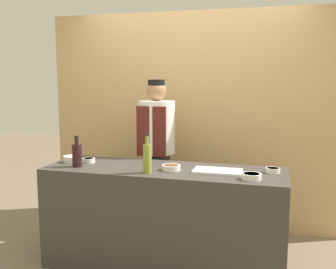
{
  "coord_description": "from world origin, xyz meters",
  "views": [
    {
      "loc": [
        0.94,
        -3.2,
        1.69
      ],
      "look_at": [
        0.0,
        0.13,
        1.18
      ],
      "focal_mm": 42.0,
      "sensor_mm": 36.0,
      "label": 1
    }
  ],
  "objects_px": {
    "bottle_wine": "(77,155)",
    "sauce_bowl_red": "(251,176)",
    "sauce_bowl_orange": "(273,170)",
    "bottle_oil": "(147,157)",
    "sauce_bowl_green": "(72,159)",
    "sauce_bowl_purple": "(89,160)",
    "chef_center": "(157,154)",
    "sauce_bowl_brown": "(171,167)",
    "cutting_board": "(217,171)"
  },
  "relations": [
    {
      "from": "sauce_bowl_purple",
      "to": "sauce_bowl_orange",
      "type": "bearing_deg",
      "value": 2.1
    },
    {
      "from": "sauce_bowl_red",
      "to": "sauce_bowl_green",
      "type": "xyz_separation_m",
      "value": [
        -1.66,
        0.19,
        0.01
      ]
    },
    {
      "from": "sauce_bowl_green",
      "to": "cutting_board",
      "type": "height_order",
      "value": "sauce_bowl_green"
    },
    {
      "from": "sauce_bowl_orange",
      "to": "sauce_bowl_brown",
      "type": "bearing_deg",
      "value": -170.22
    },
    {
      "from": "sauce_bowl_brown",
      "to": "bottle_wine",
      "type": "xyz_separation_m",
      "value": [
        -0.84,
        -0.09,
        0.08
      ]
    },
    {
      "from": "sauce_bowl_red",
      "to": "chef_center",
      "type": "distance_m",
      "value": 1.29
    },
    {
      "from": "sauce_bowl_orange",
      "to": "sauce_bowl_green",
      "type": "bearing_deg",
      "value": -177.57
    },
    {
      "from": "sauce_bowl_orange",
      "to": "bottle_wine",
      "type": "xyz_separation_m",
      "value": [
        -1.68,
        -0.24,
        0.09
      ]
    },
    {
      "from": "sauce_bowl_green",
      "to": "bottle_wine",
      "type": "relative_size",
      "value": 0.56
    },
    {
      "from": "sauce_bowl_red",
      "to": "chef_center",
      "type": "relative_size",
      "value": 0.09
    },
    {
      "from": "sauce_bowl_brown",
      "to": "chef_center",
      "type": "height_order",
      "value": "chef_center"
    },
    {
      "from": "sauce_bowl_purple",
      "to": "cutting_board",
      "type": "xyz_separation_m",
      "value": [
        1.21,
        -0.05,
        -0.01
      ]
    },
    {
      "from": "sauce_bowl_brown",
      "to": "bottle_wine",
      "type": "bearing_deg",
      "value": -173.66
    },
    {
      "from": "sauce_bowl_purple",
      "to": "chef_center",
      "type": "distance_m",
      "value": 0.75
    },
    {
      "from": "sauce_bowl_orange",
      "to": "sauce_bowl_red",
      "type": "bearing_deg",
      "value": -120.09
    },
    {
      "from": "sauce_bowl_purple",
      "to": "bottle_oil",
      "type": "relative_size",
      "value": 0.35
    },
    {
      "from": "cutting_board",
      "to": "bottle_oil",
      "type": "height_order",
      "value": "bottle_oil"
    },
    {
      "from": "sauce_bowl_brown",
      "to": "cutting_board",
      "type": "relative_size",
      "value": 0.39
    },
    {
      "from": "bottle_wine",
      "to": "sauce_bowl_red",
      "type": "bearing_deg",
      "value": -1.24
    },
    {
      "from": "sauce_bowl_purple",
      "to": "bottle_wine",
      "type": "height_order",
      "value": "bottle_wine"
    },
    {
      "from": "sauce_bowl_green",
      "to": "bottle_wine",
      "type": "bearing_deg",
      "value": -48.0
    },
    {
      "from": "sauce_bowl_red",
      "to": "chef_center",
      "type": "height_order",
      "value": "chef_center"
    },
    {
      "from": "sauce_bowl_green",
      "to": "cutting_board",
      "type": "bearing_deg",
      "value": -1.38
    },
    {
      "from": "bottle_oil",
      "to": "sauce_bowl_red",
      "type": "bearing_deg",
      "value": 1.14
    },
    {
      "from": "sauce_bowl_orange",
      "to": "cutting_board",
      "type": "bearing_deg",
      "value": -166.09
    },
    {
      "from": "cutting_board",
      "to": "bottle_wine",
      "type": "bearing_deg",
      "value": -174.11
    },
    {
      "from": "bottle_oil",
      "to": "chef_center",
      "type": "distance_m",
      "value": 0.83
    },
    {
      "from": "sauce_bowl_brown",
      "to": "sauce_bowl_red",
      "type": "bearing_deg",
      "value": -10.52
    },
    {
      "from": "cutting_board",
      "to": "chef_center",
      "type": "height_order",
      "value": "chef_center"
    },
    {
      "from": "sauce_bowl_brown",
      "to": "bottle_oil",
      "type": "height_order",
      "value": "bottle_oil"
    },
    {
      "from": "sauce_bowl_brown",
      "to": "bottle_wine",
      "type": "relative_size",
      "value": 0.56
    },
    {
      "from": "sauce_bowl_green",
      "to": "chef_center",
      "type": "height_order",
      "value": "chef_center"
    },
    {
      "from": "sauce_bowl_brown",
      "to": "sauce_bowl_green",
      "type": "distance_m",
      "value": 0.99
    },
    {
      "from": "sauce_bowl_brown",
      "to": "bottle_oil",
      "type": "xyz_separation_m",
      "value": [
        -0.17,
        -0.14,
        0.1
      ]
    },
    {
      "from": "sauce_bowl_brown",
      "to": "sauce_bowl_green",
      "type": "height_order",
      "value": "sauce_bowl_green"
    },
    {
      "from": "sauce_bowl_red",
      "to": "sauce_bowl_orange",
      "type": "bearing_deg",
      "value": 59.91
    },
    {
      "from": "sauce_bowl_orange",
      "to": "bottle_oil",
      "type": "xyz_separation_m",
      "value": [
        -1.0,
        -0.29,
        0.11
      ]
    },
    {
      "from": "sauce_bowl_red",
      "to": "bottle_oil",
      "type": "xyz_separation_m",
      "value": [
        -0.85,
        -0.02,
        0.1
      ]
    },
    {
      "from": "sauce_bowl_purple",
      "to": "bottle_oil",
      "type": "xyz_separation_m",
      "value": [
        0.65,
        -0.23,
        0.11
      ]
    },
    {
      "from": "sauce_bowl_purple",
      "to": "chef_center",
      "type": "xyz_separation_m",
      "value": [
        0.48,
        0.58,
        -0.03
      ]
    },
    {
      "from": "sauce_bowl_orange",
      "to": "chef_center",
      "type": "xyz_separation_m",
      "value": [
        -1.17,
        0.52,
        -0.03
      ]
    },
    {
      "from": "sauce_bowl_purple",
      "to": "sauce_bowl_red",
      "type": "distance_m",
      "value": 1.51
    },
    {
      "from": "sauce_bowl_red",
      "to": "cutting_board",
      "type": "bearing_deg",
      "value": 151.05
    },
    {
      "from": "sauce_bowl_red",
      "to": "bottle_wine",
      "type": "bearing_deg",
      "value": 178.76
    },
    {
      "from": "sauce_bowl_brown",
      "to": "cutting_board",
      "type": "xyz_separation_m",
      "value": [
        0.39,
        0.03,
        -0.02
      ]
    },
    {
      "from": "sauce_bowl_green",
      "to": "sauce_bowl_purple",
      "type": "bearing_deg",
      "value": 5.75
    },
    {
      "from": "sauce_bowl_purple",
      "to": "sauce_bowl_brown",
      "type": "bearing_deg",
      "value": -5.81
    },
    {
      "from": "bottle_oil",
      "to": "bottle_wine",
      "type": "bearing_deg",
      "value": 175.76
    },
    {
      "from": "sauce_bowl_red",
      "to": "sauce_bowl_brown",
      "type": "bearing_deg",
      "value": 169.48
    },
    {
      "from": "sauce_bowl_red",
      "to": "cutting_board",
      "type": "distance_m",
      "value": 0.33
    }
  ]
}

